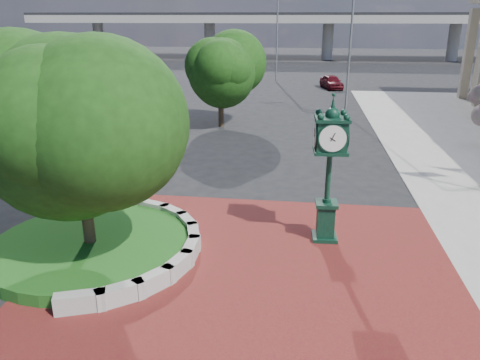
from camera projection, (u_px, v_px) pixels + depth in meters
name	position (u px, v px, depth m)	size (l,w,h in m)	color
ground	(250.00, 263.00, 14.03)	(200.00, 200.00, 0.00)	black
plaza	(246.00, 280.00, 13.09)	(12.00, 12.00, 0.04)	maroon
planter_wall	(162.00, 249.00, 14.28)	(2.96, 6.77, 0.54)	#9E9B93
grass_bed	(91.00, 247.00, 14.60)	(6.10, 6.10, 0.40)	#1D4C15
overpass	(297.00, 19.00, 77.32)	(90.00, 12.00, 7.50)	#9E9B93
tree_planter	(78.00, 137.00, 13.43)	(5.20, 5.20, 6.33)	#38281C
tree_street	(221.00, 77.00, 30.29)	(4.40, 4.40, 5.45)	#38281C
post_clock	(329.00, 164.00, 14.64)	(1.05, 1.05, 4.78)	black
parked_car	(331.00, 82.00, 47.34)	(1.62, 4.02, 1.37)	#4B0A13
street_lamp_near	(353.00, 42.00, 33.02)	(1.97, 0.71, 8.94)	slate
street_lamp_far	(279.00, 28.00, 50.45)	(2.18, 0.53, 9.75)	slate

